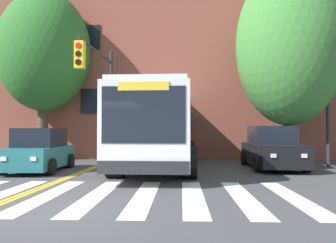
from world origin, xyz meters
name	(u,v)px	position (x,y,z in m)	size (l,w,h in m)	color
ground_plane	(39,209)	(0.00, 0.00, 0.00)	(120.00, 120.00, 0.00)	#424244
crosswalk	(96,196)	(0.77, 1.40, 0.00)	(10.07, 4.58, 0.01)	white
lane_line_yellow_inner	(127,154)	(-1.15, 15.40, 0.00)	(0.12, 36.00, 0.01)	gold
lane_line_yellow_outer	(130,154)	(-0.99, 15.40, 0.00)	(0.12, 36.00, 0.01)	gold
city_bus	(161,127)	(1.78, 7.71, 1.74)	(3.01, 10.81, 3.18)	white
car_teal_near_lane	(40,151)	(-2.83, 6.04, 0.78)	(2.13, 3.84, 1.68)	#236B70
car_black_far_lane	(272,149)	(6.52, 7.65, 0.81)	(2.12, 4.49, 1.78)	black
car_red_behind_bus	(162,141)	(0.90, 18.55, 0.78)	(2.25, 4.52, 1.69)	#AD1E1E
traffic_light_overhead	(100,82)	(-0.89, 7.61, 3.71)	(0.37, 4.55, 5.55)	#28282D
street_tree_curbside_large	(289,45)	(7.61, 8.76, 5.52)	(5.83, 5.73, 9.28)	brown
street_tree_curbside_small	(44,52)	(-4.81, 10.57, 5.84)	(6.96, 6.80, 9.09)	#4C3D2D
building_facade	(110,61)	(-2.54, 16.21, 6.50)	(41.23, 9.39, 12.99)	brown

